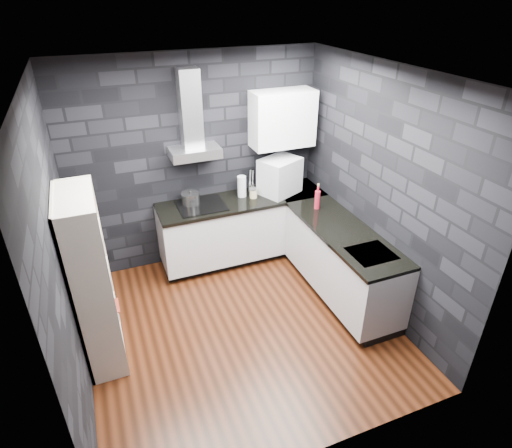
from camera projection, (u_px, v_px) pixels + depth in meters
ground at (242, 326)px, 4.77m from camera, size 3.20×3.20×0.00m
ceiling at (236, 74)px, 3.44m from camera, size 3.20×3.20×0.00m
wall_back at (196, 163)px, 5.42m from camera, size 3.20×0.05×2.70m
wall_front at (324, 332)px, 2.79m from camera, size 3.20×0.05×2.70m
wall_left at (57, 255)px, 3.58m from camera, size 0.05×3.20×2.70m
wall_right at (380, 193)px, 4.63m from camera, size 0.05×3.20×2.70m
toekick_back at (242, 252)px, 5.99m from camera, size 2.18×0.50×0.10m
toekick_right at (341, 289)px, 5.26m from camera, size 0.50×1.78×0.10m
counter_back_cab at (243, 227)px, 5.75m from camera, size 2.20×0.60×0.76m
counter_right_cab at (342, 261)px, 5.04m from camera, size 0.60×1.80×0.76m
counter_back_top at (243, 200)px, 5.54m from camera, size 2.20×0.62×0.04m
counter_right_top at (344, 232)px, 4.84m from camera, size 0.62×1.80×0.04m
counter_corner_top at (298, 190)px, 5.81m from camera, size 0.62×0.62×0.04m
hood_body at (195, 153)px, 5.14m from camera, size 0.60×0.34×0.12m
hood_chimney at (190, 109)px, 4.95m from camera, size 0.24×0.20×0.90m
upper_cabinet at (283, 119)px, 5.37m from camera, size 0.80×0.35×0.70m
cooktop at (201, 205)px, 5.36m from camera, size 0.58×0.50×0.01m
sink_rim at (371, 254)px, 4.43m from camera, size 0.44×0.40×0.01m
pot at (191, 199)px, 5.37m from camera, size 0.27×0.27×0.13m
glass_vase at (242, 186)px, 5.54m from camera, size 0.13×0.13×0.28m
storage_jar at (253, 193)px, 5.54m from camera, size 0.11×0.11×0.12m
utensil_crock at (251, 188)px, 5.68m from camera, size 0.12×0.12×0.12m
appliance_garage at (280, 177)px, 5.60m from camera, size 0.61×0.55×0.49m
red_bottle at (317, 200)px, 5.25m from camera, size 0.09×0.09×0.23m
bookshelf at (92, 282)px, 4.00m from camera, size 0.56×0.87×1.80m
fruit_bowl at (92, 282)px, 3.94m from camera, size 0.21×0.21×0.05m
book_red at (99, 301)px, 4.26m from camera, size 0.18×0.02×0.24m
book_second at (94, 298)px, 4.27m from camera, size 0.16×0.03×0.22m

